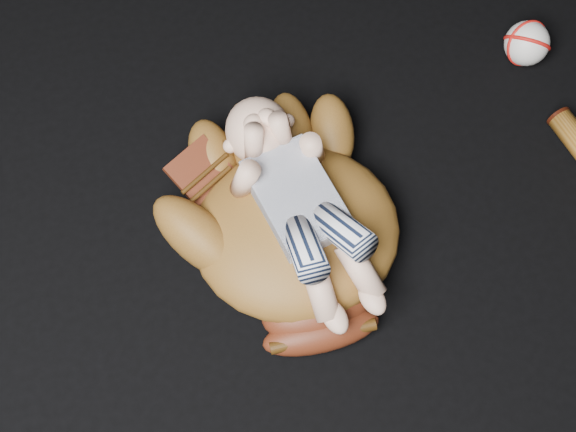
{
  "coord_description": "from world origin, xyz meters",
  "views": [
    {
      "loc": [
        -0.32,
        -0.46,
        1.1
      ],
      "look_at": [
        -0.18,
        -0.01,
        0.07
      ],
      "focal_mm": 50.0,
      "sensor_mm": 36.0,
      "label": 1
    }
  ],
  "objects": [
    {
      "name": "newborn_baby",
      "position": [
        -0.16,
        -0.03,
        0.12
      ],
      "size": [
        0.22,
        0.38,
        0.14
      ],
      "primitive_type": null,
      "rotation": [
        0.0,
        0.0,
        0.17
      ],
      "color": "#DDAB8E",
      "rests_on": "baseball_glove"
    },
    {
      "name": "baseball",
      "position": [
        0.29,
        0.19,
        0.04
      ],
      "size": [
        0.09,
        0.09,
        0.07
      ],
      "primitive_type": "sphere",
      "rotation": [
        0.0,
        0.0,
        -0.27
      ],
      "color": "silver",
      "rests_on": "ground"
    },
    {
      "name": "baseball_glove",
      "position": [
        -0.17,
        -0.03,
        0.07
      ],
      "size": [
        0.4,
        0.44,
        0.13
      ],
      "primitive_type": null,
      "rotation": [
        0.0,
        0.0,
        -0.06
      ],
      "color": "#5C3913",
      "rests_on": "ground"
    }
  ]
}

